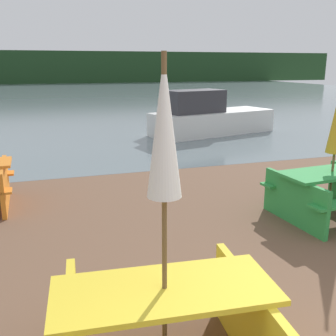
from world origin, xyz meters
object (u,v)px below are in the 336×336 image
picnic_table_yellow (165,323)px  boat (209,118)px  umbrella_white (164,133)px  picnic_table_green (330,190)px

picnic_table_yellow → boat: 11.02m
umbrella_white → boat: (4.63, 10.01, -1.34)m
umbrella_white → boat: umbrella_white is taller
picnic_table_yellow → boat: size_ratio=0.38×
picnic_table_green → umbrella_white: bearing=-145.5°
picnic_table_yellow → boat: boat is taller
picnic_table_yellow → picnic_table_green: 4.13m
picnic_table_green → boat: boat is taller
umbrella_white → picnic_table_yellow: bearing=135.0°
umbrella_white → picnic_table_green: bearing=34.5°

